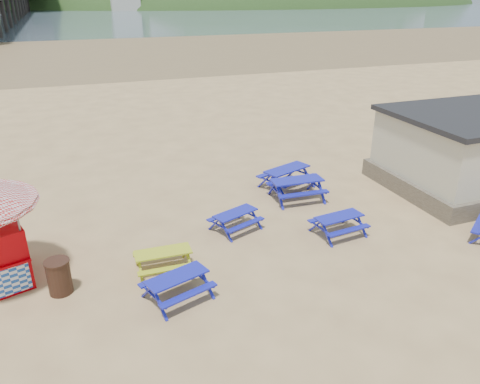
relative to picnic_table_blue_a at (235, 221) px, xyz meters
name	(u,v)px	position (x,y,z in m)	size (l,w,h in m)	color
ground	(251,237)	(0.31, -0.68, -0.33)	(400.00, 400.00, 0.00)	tan
wet_sand	(102,50)	(0.31, 54.32, -0.32)	(400.00, 400.00, 0.00)	olive
sea	(72,12)	(0.31, 169.32, -0.32)	(400.00, 400.00, 0.00)	#42535F
picnic_table_blue_a	(235,221)	(0.00, 0.00, 0.00)	(1.91, 1.74, 0.66)	#1A2AB3
picnic_table_blue_b	(297,189)	(3.10, 1.55, 0.09)	(2.08, 1.71, 0.84)	#1A2AB3
picnic_table_blue_c	(287,178)	(3.26, 2.78, 0.09)	(2.45, 2.22, 0.84)	#1A2AB3
picnic_table_blue_d	(177,287)	(-2.76, -3.13, 0.02)	(2.00, 1.80, 0.70)	#1A2AB3
picnic_table_blue_e	(338,225)	(3.14, -1.52, 0.02)	(1.78, 1.50, 0.69)	#1A2AB3
picnic_table_yellow	(164,262)	(-2.85, -1.74, 0.01)	(1.66, 1.35, 0.68)	gold
litter_bin	(59,277)	(-5.70, -1.77, 0.18)	(0.68, 0.68, 0.99)	#341A12
amenity_block	(480,149)	(10.81, 0.32, 1.24)	(7.40, 5.40, 3.15)	#665B4C
headland_town	(251,24)	(90.31, 229.00, -10.24)	(264.00, 144.00, 108.00)	#2D4C1E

